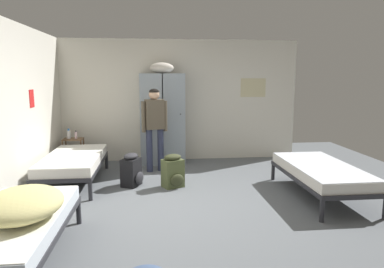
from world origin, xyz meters
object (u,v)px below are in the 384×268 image
(lotion_bottle, at_px, (76,135))
(backpack_olive, at_px, (173,172))
(locker_bank, at_px, (162,117))
(bedding_heap, at_px, (22,204))
(bed_left_rear, at_px, (74,161))
(shelf_unit, at_px, (74,150))
(bed_right, at_px, (321,172))
(backpack_black, at_px, (132,171))
(water_bottle, at_px, (69,134))
(bed_left_front, at_px, (12,227))
(person_traveler, at_px, (155,122))

(lotion_bottle, xyz_separation_m, backpack_olive, (1.84, -1.52, -0.38))
(locker_bank, relative_size, bedding_heap, 2.31)
(bed_left_rear, bearing_deg, shelf_unit, 102.26)
(bed_right, xyz_separation_m, lotion_bottle, (-4.02, 2.21, 0.26))
(bedding_heap, distance_m, backpack_black, 2.63)
(water_bottle, bearing_deg, locker_bank, 3.00)
(bed_left_front, xyz_separation_m, bed_right, (3.84, 1.56, 0.00))
(shelf_unit, bearing_deg, bedding_heap, -84.42)
(locker_bank, height_order, backpack_olive, locker_bank)
(shelf_unit, relative_size, backpack_black, 1.04)
(bed_right, distance_m, bed_left_rear, 4.00)
(bed_left_rear, distance_m, backpack_olive, 1.71)
(shelf_unit, bearing_deg, locker_bank, 3.77)
(shelf_unit, xyz_separation_m, backpack_olive, (1.91, -1.56, -0.09))
(person_traveler, relative_size, water_bottle, 7.96)
(bed_left_front, distance_m, water_bottle, 3.86)
(shelf_unit, xyz_separation_m, bed_right, (4.09, -2.25, 0.04))
(bedding_heap, relative_size, person_traveler, 0.57)
(water_bottle, relative_size, backpack_olive, 0.36)
(person_traveler, distance_m, backpack_olive, 1.28)
(shelf_unit, height_order, water_bottle, water_bottle)
(bed_right, relative_size, lotion_bottle, 11.49)
(bed_left_front, xyz_separation_m, person_traveler, (1.37, 3.30, 0.57))
(bed_left_front, relative_size, water_bottle, 9.64)
(lotion_bottle, bearing_deg, water_bottle, 158.20)
(shelf_unit, distance_m, bed_left_front, 3.83)
(backpack_olive, bearing_deg, bed_left_rear, 166.13)
(bed_right, xyz_separation_m, bed_left_rear, (-3.84, 1.10, 0.00))
(shelf_unit, relative_size, water_bottle, 2.89)
(person_traveler, bearing_deg, shelf_unit, 162.26)
(person_traveler, bearing_deg, bed_right, -35.10)
(bed_left_rear, height_order, backpack_olive, backpack_olive)
(bedding_heap, height_order, lotion_bottle, bedding_heap)
(locker_bank, distance_m, water_bottle, 1.90)
(bed_left_front, height_order, bed_left_rear, same)
(bed_right, distance_m, lotion_bottle, 4.60)
(bed_left_front, distance_m, bedding_heap, 0.28)
(shelf_unit, bearing_deg, backpack_black, -48.97)
(bedding_heap, xyz_separation_m, backpack_black, (0.85, 2.46, -0.37))
(bed_left_front, distance_m, backpack_black, 2.60)
(locker_bank, height_order, bed_left_front, locker_bank)
(bed_right, relative_size, backpack_olive, 3.45)
(bed_left_front, bearing_deg, person_traveler, 67.41)
(bedding_heap, xyz_separation_m, lotion_bottle, (-0.31, 3.84, 0.02))
(bed_right, relative_size, bed_left_rear, 1.00)
(bedding_heap, bearing_deg, shelf_unit, 95.58)
(backpack_black, distance_m, backpack_olive, 0.69)
(bedding_heap, bearing_deg, bed_left_front, 156.02)
(backpack_black, bearing_deg, bedding_heap, -109.16)
(locker_bank, height_order, person_traveler, locker_bank)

